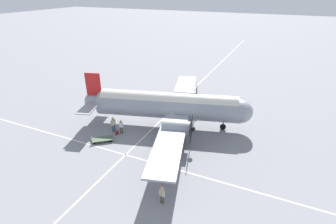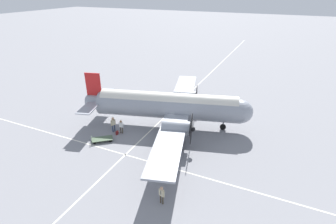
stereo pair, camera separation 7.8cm
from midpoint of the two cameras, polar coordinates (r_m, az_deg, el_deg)
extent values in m
plane|color=gray|center=(31.84, -0.07, -2.92)|extent=(300.00, 300.00, 0.00)
cube|color=silver|center=(32.34, -2.22, -2.44)|extent=(120.00, 0.16, 0.01)
cube|color=silver|center=(26.34, -6.86, -9.92)|extent=(0.16, 120.00, 0.01)
cylinder|color=#9399A3|center=(30.72, -0.07, 1.15)|extent=(7.17, 16.86, 2.77)
cylinder|color=silver|center=(30.41, -0.07, 2.45)|extent=(6.15, 15.85, 1.94)
sphere|color=#9399A3|center=(30.67, 15.56, 0.10)|extent=(2.63, 2.63, 2.63)
cylinder|color=#9399A3|center=(32.91, -14.63, 2.27)|extent=(2.35, 3.55, 1.52)
cube|color=red|center=(32.46, -16.00, 5.47)|extent=(0.63, 1.81, 3.19)
cube|color=#9399A3|center=(33.02, -15.31, 2.53)|extent=(8.18, 3.74, 0.10)
cube|color=#9399A3|center=(30.72, 2.18, 0.41)|extent=(24.92, 9.31, 0.20)
cylinder|color=#9399A3|center=(34.57, 3.51, 3.41)|extent=(2.24, 3.16, 1.52)
cylinder|color=black|center=(34.48, 6.12, 3.25)|extent=(3.09, 0.90, 3.20)
sphere|color=black|center=(34.47, 6.35, 3.23)|extent=(0.53, 0.53, 0.53)
cylinder|color=#9399A3|center=(26.91, 1.69, -3.45)|extent=(2.24, 3.16, 1.52)
cylinder|color=black|center=(26.78, 5.03, -3.69)|extent=(3.09, 0.90, 3.20)
sphere|color=black|center=(26.78, 5.33, -3.71)|extent=(0.53, 0.53, 0.53)
cylinder|color=#4C4C51|center=(35.03, 3.00, 1.77)|extent=(0.18, 0.18, 1.00)
cylinder|color=black|center=(35.24, 2.98, 1.02)|extent=(0.58, 1.14, 1.10)
cylinder|color=#4C4C51|center=(27.50, 1.06, -5.42)|extent=(0.18, 0.18, 1.00)
cylinder|color=black|center=(27.76, 1.06, -6.30)|extent=(0.58, 1.14, 1.10)
cylinder|color=#4C4C51|center=(31.23, 11.86, -2.47)|extent=(0.14, 0.14, 0.89)
cylinder|color=black|center=(31.44, 11.79, -3.18)|extent=(0.36, 0.72, 0.70)
cylinder|color=#473D2D|center=(21.30, -1.15, -18.62)|extent=(0.11, 0.11, 0.79)
cylinder|color=#473D2D|center=(21.41, -1.64, -18.35)|extent=(0.11, 0.11, 0.79)
cube|color=beige|center=(20.88, -1.42, -17.13)|extent=(0.27, 0.41, 0.59)
sphere|color=tan|center=(20.59, -1.43, -16.27)|extent=(0.26, 0.26, 0.26)
cylinder|color=beige|center=(20.79, -0.90, -17.48)|extent=(0.09, 0.09, 0.56)
cylinder|color=beige|center=(21.02, -1.92, -16.92)|extent=(0.09, 0.09, 0.56)
cube|color=black|center=(20.78, -1.60, -17.13)|extent=(0.02, 0.05, 0.38)
cylinder|color=navy|center=(30.87, -12.00, -3.59)|extent=(0.13, 0.13, 0.89)
cylinder|color=navy|center=(30.99, -11.60, -3.42)|extent=(0.13, 0.13, 0.89)
cube|color=beige|center=(30.56, -11.93, -2.23)|extent=(0.47, 0.34, 0.67)
sphere|color=tan|center=(30.34, -12.01, -1.43)|extent=(0.30, 0.30, 0.30)
cylinder|color=beige|center=(30.46, -12.34, -2.45)|extent=(0.10, 0.10, 0.63)
cylinder|color=beige|center=(30.70, -11.52, -2.13)|extent=(0.10, 0.10, 0.63)
cylinder|color=#473D2D|center=(30.54, -10.34, -3.87)|extent=(0.12, 0.12, 0.79)
cylinder|color=#473D2D|center=(30.44, -9.96, -3.95)|extent=(0.12, 0.12, 0.79)
cube|color=white|center=(30.15, -10.25, -2.77)|extent=(0.22, 0.40, 0.59)
sphere|color=#8C6647|center=(29.95, -10.32, -2.04)|extent=(0.26, 0.26, 0.26)
cylinder|color=white|center=(30.27, -10.64, -2.75)|extent=(0.09, 0.09, 0.56)
cylinder|color=white|center=(30.06, -9.85, -2.89)|extent=(0.09, 0.09, 0.56)
cube|color=maroon|center=(30.19, -10.18, -2.56)|extent=(0.01, 0.05, 0.38)
cube|color=maroon|center=(30.42, -11.10, -4.47)|extent=(0.37, 0.16, 0.43)
cube|color=#551515|center=(30.30, -11.14, -4.07)|extent=(0.13, 0.12, 0.02)
cube|color=#4C6047|center=(29.47, -14.19, -5.68)|extent=(2.26, 2.41, 0.04)
cube|color=#4C6047|center=(29.39, -16.36, -5.51)|extent=(0.86, 0.72, 0.04)
cylinder|color=#4C6047|center=(29.89, -16.34, -5.19)|extent=(0.04, 0.04, 0.22)
cylinder|color=#4C6047|center=(29.01, -16.33, -6.20)|extent=(0.04, 0.04, 0.22)
cylinder|color=black|center=(29.92, -12.56, -5.33)|extent=(0.22, 0.25, 0.28)
cylinder|color=black|center=(29.18, -12.46, -6.19)|extent=(0.22, 0.25, 0.28)
cylinder|color=black|center=(29.96, -15.81, -5.70)|extent=(0.22, 0.25, 0.28)
cylinder|color=black|center=(29.21, -15.79, -6.56)|extent=(0.22, 0.25, 0.28)
camera|label=1|loc=(0.04, -90.07, -0.03)|focal=28.00mm
camera|label=2|loc=(0.04, 89.93, 0.03)|focal=28.00mm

